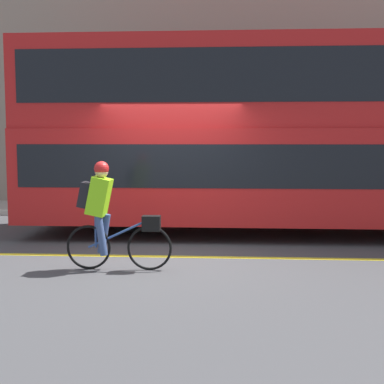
% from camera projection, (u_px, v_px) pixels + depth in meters
% --- Properties ---
extents(ground_plane, '(80.00, 80.00, 0.00)m').
position_uv_depth(ground_plane, '(165.00, 256.00, 8.69)').
color(ground_plane, '#424244').
extents(road_center_line, '(50.00, 0.14, 0.01)m').
position_uv_depth(road_center_line, '(165.00, 256.00, 8.61)').
color(road_center_line, yellow).
rests_on(road_center_line, ground_plane).
extents(sidewalk_curb, '(60.00, 1.96, 0.14)m').
position_uv_depth(sidewalk_curb, '(188.00, 209.00, 13.85)').
color(sidewalk_curb, '#A8A399').
rests_on(sidewalk_curb, ground_plane).
extents(building_facade, '(60.00, 0.30, 7.10)m').
position_uv_depth(building_facade, '(191.00, 78.00, 14.62)').
color(building_facade, gray).
rests_on(building_facade, ground_plane).
extents(bus, '(10.36, 2.60, 3.75)m').
position_uv_depth(bus, '(289.00, 129.00, 10.48)').
color(bus, black).
rests_on(bus, ground_plane).
extents(cyclist_on_bike, '(1.54, 0.32, 1.58)m').
position_uv_depth(cyclist_on_bike, '(107.00, 211.00, 7.69)').
color(cyclist_on_bike, black).
rests_on(cyclist_on_bike, ground_plane).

